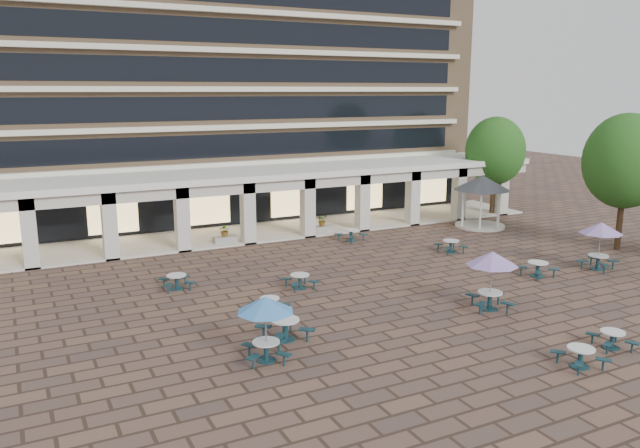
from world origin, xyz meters
The scene contains 20 objects.
ground centered at (0.00, 0.00, 0.00)m, with size 120.00×120.00×0.00m, color brown.
apartment_building centered at (0.00, 25.47, 12.60)m, with size 40.00×15.50×25.20m.
retail_arcade centered at (0.00, 14.80, 3.00)m, with size 42.00×6.60×4.40m.
picnic_table_0 centered at (-6.34, -3.15, 0.51)m, with size 2.08×2.08×0.86m.
picnic_table_2 centered at (2.03, -10.12, 0.43)m, with size 1.77×1.77×0.72m.
picnic_table_3 centered at (4.45, -9.50, 0.41)m, with size 1.82×1.82×0.68m.
picnic_table_4 centered at (-7.74, -4.64, 2.06)m, with size 2.10×2.10×2.43m.
picnic_table_5 centered at (-3.06, 2.52, 0.43)m, with size 1.60×1.60×0.71m.
picnic_table_6 centered at (3.24, -4.08, 2.26)m, with size 2.30×2.30×2.66m.
picnic_table_7 centered at (8.97, -1.32, 0.47)m, with size 1.82×1.82×0.79m.
picnic_table_9 centered at (-5.69, 0.04, 0.39)m, with size 1.67×1.67×0.66m.
picnic_table_10 centered at (8.08, 4.78, 0.44)m, with size 1.79×1.79×0.74m.
picnic_table_11 centered at (12.92, -1.81, 2.23)m, with size 2.27×2.27×2.62m.
picnic_table_12 centered at (-8.55, 5.16, 0.43)m, with size 1.67×1.67×0.73m.
picnic_table_13 centered at (4.08, 10.00, 0.47)m, with size 2.06×2.06×0.78m.
gazebo centered at (14.48, 9.56, 2.77)m, with size 3.95×3.95×3.68m.
tree_east_a centered at (17.80, 0.78, 5.45)m, with size 5.01×5.01×8.34m.
tree_east_c centered at (18.45, 12.78, 5.00)m, with size 4.60×4.60×7.66m.
planter_left centered at (-3.50, 12.90, 0.56)m, with size 1.50×0.80×1.32m.
planter_right centered at (3.44, 12.90, 0.57)m, with size 1.50×0.91×1.34m.
Camera 1 is at (-15.49, -24.36, 9.64)m, focal length 35.00 mm.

